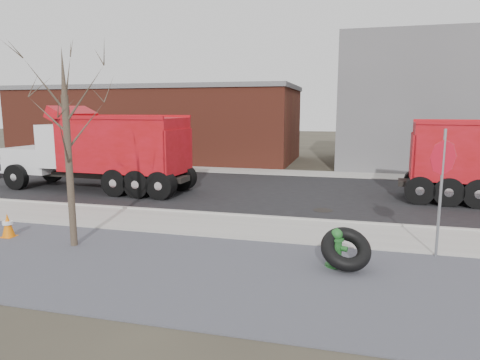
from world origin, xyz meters
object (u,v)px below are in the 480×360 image
(fire_hydrant, at_px, (336,250))
(stop_sign, at_px, (442,172))
(truck_tire, at_px, (346,249))
(dump_truck_red_b, at_px, (102,149))

(fire_hydrant, height_order, stop_sign, stop_sign)
(truck_tire, xyz_separation_m, dump_truck_red_b, (-10.78, 7.26, 1.39))
(truck_tire, bearing_deg, fire_hydrant, 150.42)
(fire_hydrant, xyz_separation_m, dump_truck_red_b, (-10.56, 7.13, 1.47))
(stop_sign, height_order, dump_truck_red_b, dump_truck_red_b)
(stop_sign, bearing_deg, dump_truck_red_b, 140.12)
(truck_tire, height_order, dump_truck_red_b, dump_truck_red_b)
(stop_sign, bearing_deg, fire_hydrant, -167.07)
(fire_hydrant, relative_size, stop_sign, 0.29)
(fire_hydrant, height_order, dump_truck_red_b, dump_truck_red_b)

